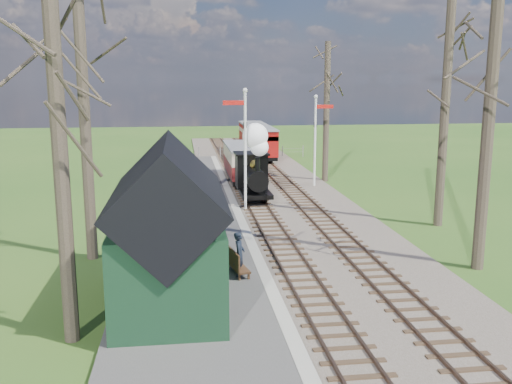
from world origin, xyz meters
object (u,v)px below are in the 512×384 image
at_px(sign_board, 239,256).
at_px(bench, 235,263).
at_px(locomotive, 254,167).
at_px(red_carriage_b, 253,136).
at_px(person, 239,254).
at_px(semaphore_near, 244,141).
at_px(red_carriage_a, 261,143).
at_px(station_shed, 169,232).
at_px(semaphore_far, 316,134).
at_px(coach, 242,161).

relative_size(sign_board, bench, 0.71).
relative_size(locomotive, red_carriage_b, 0.81).
distance_m(locomotive, person, 12.49).
relative_size(semaphore_near, red_carriage_a, 1.19).
xyz_separation_m(station_shed, person, (2.24, 1.79, -1.32)).
bearing_deg(bench, locomotive, 79.86).
distance_m(station_shed, locomotive, 14.70).
bearing_deg(person, sign_board, 11.23).
distance_m(semaphore_near, bench, 10.56).
distance_m(semaphore_near, semaphore_far, 7.91).
relative_size(red_carriage_a, sign_board, 4.82).
height_order(semaphore_near, bench, semaphore_near).
distance_m(station_shed, person, 3.15).
distance_m(coach, sign_board, 18.00).
bearing_deg(semaphore_far, bench, -112.23).
height_order(red_carriage_a, red_carriage_b, same).
distance_m(semaphore_far, locomotive, 6.06).
height_order(semaphore_near, red_carriage_b, semaphore_near).
relative_size(locomotive, red_carriage_a, 0.81).
relative_size(locomotive, sign_board, 3.91).
bearing_deg(station_shed, locomotive, 73.05).
bearing_deg(locomotive, red_carriage_b, 82.93).
xyz_separation_m(red_carriage_b, sign_board, (-4.64, -32.86, -0.79)).
bearing_deg(red_carriage_b, sign_board, -98.03).
height_order(sign_board, person, person).
distance_m(red_carriage_a, sign_board, 27.76).
height_order(locomotive, sign_board, locomotive).
height_order(red_carriage_a, sign_board, red_carriage_a).
bearing_deg(red_carriage_b, locomotive, -97.07).
distance_m(locomotive, bench, 12.35).
bearing_deg(semaphore_far, sign_board, -112.15).
distance_m(locomotive, red_carriage_b, 21.21).
bearing_deg(coach, locomotive, -90.11).
distance_m(station_shed, red_carriage_a, 30.41).
bearing_deg(person, red_carriage_b, 6.26).
relative_size(station_shed, red_carriage_b, 1.20).
bearing_deg(bench, semaphore_near, 82.02).
xyz_separation_m(semaphore_far, coach, (-4.37, 2.12, -1.91)).
xyz_separation_m(semaphore_far, bench, (-6.55, -16.02, -2.76)).
bearing_deg(locomotive, station_shed, -106.95).
bearing_deg(person, bench, 44.64).
distance_m(red_carriage_b, bench, 33.48).
distance_m(semaphore_far, red_carriage_a, 11.88).
bearing_deg(bench, person, -59.58).
bearing_deg(person, station_shed, 142.88).
bearing_deg(sign_board, semaphore_far, 67.85).
height_order(red_carriage_a, person, red_carriage_a).
distance_m(station_shed, semaphore_far, 20.01).
height_order(station_shed, locomotive, station_shed).
distance_m(red_carriage_b, sign_board, 33.19).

